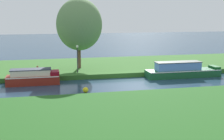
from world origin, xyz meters
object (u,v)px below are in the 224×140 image
object	(u,v)px
lamp_post	(77,55)
channel_buoy	(86,90)
mooring_post_near	(38,71)
forest_barge	(182,71)
maroon_narrowboat	(33,77)
willow_tree_left	(79,25)

from	to	relation	value
lamp_post	channel_buoy	bearing A→B (deg)	-90.52
lamp_post	mooring_post_near	distance (m)	3.79
lamp_post	channel_buoy	xyz separation A→B (m)	(-0.05, -5.71, -1.78)
forest_barge	lamp_post	xyz separation A→B (m)	(-9.14, 2.14, 1.41)
maroon_narrowboat	channel_buoy	bearing A→B (deg)	-43.41
forest_barge	channel_buoy	bearing A→B (deg)	-158.78
forest_barge	maroon_narrowboat	bearing A→B (deg)	180.00
forest_barge	willow_tree_left	size ratio (longest dim) A/B	1.02
maroon_narrowboat	willow_tree_left	size ratio (longest dim) A/B	0.63
lamp_post	channel_buoy	distance (m)	5.98
mooring_post_near	channel_buoy	world-z (taller)	mooring_post_near
maroon_narrowboat	willow_tree_left	bearing A→B (deg)	42.69
forest_barge	channel_buoy	xyz separation A→B (m)	(-9.19, -3.57, -0.37)
willow_tree_left	mooring_post_near	size ratio (longest dim) A/B	7.63
maroon_narrowboat	mooring_post_near	bearing A→B (deg)	75.00
forest_barge	maroon_narrowboat	world-z (taller)	forest_barge
forest_barge	mooring_post_near	size ratio (longest dim) A/B	7.80
forest_barge	mooring_post_near	world-z (taller)	forest_barge
forest_barge	mooring_post_near	xyz separation A→B (m)	(-12.63, 1.22, 0.26)
forest_barge	willow_tree_left	world-z (taller)	willow_tree_left
willow_tree_left	channel_buoy	world-z (taller)	willow_tree_left
maroon_narrowboat	mooring_post_near	size ratio (longest dim) A/B	4.80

